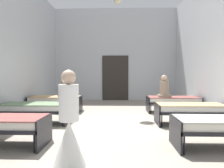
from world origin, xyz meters
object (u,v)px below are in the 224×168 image
at_px(bed_right_row_1, 191,109).
at_px(nurse_near_aisle, 69,132).
at_px(patient_seated_primary, 164,89).
at_px(bed_left_row_2, 56,100).
at_px(bed_left_row_1, 36,108).
at_px(bed_right_row_2, 173,100).
at_px(patient_seated_secondary, 65,88).

xyz_separation_m(bed_right_row_1, nurse_near_aisle, (-2.76, -2.77, 0.09)).
relative_size(nurse_near_aisle, patient_seated_primary, 1.86).
height_order(bed_left_row_2, patient_seated_primary, patient_seated_primary).
distance_m(bed_left_row_1, bed_right_row_1, 4.38).
bearing_deg(bed_right_row_2, nurse_near_aisle, -120.60).
bearing_deg(bed_left_row_1, bed_right_row_2, 23.44).
bearing_deg(bed_left_row_1, nurse_near_aisle, -59.71).
height_order(bed_right_row_1, patient_seated_primary, patient_seated_primary).
bearing_deg(bed_right_row_1, patient_seated_secondary, 154.29).
relative_size(bed_left_row_1, bed_right_row_1, 1.00).
bearing_deg(bed_left_row_2, bed_right_row_1, -23.44).
relative_size(bed_left_row_1, bed_left_row_2, 1.00).
bearing_deg(patient_seated_secondary, bed_right_row_2, -0.58).
height_order(bed_right_row_1, bed_right_row_2, same).
bearing_deg(nurse_near_aisle, bed_right_row_2, 164.64).
height_order(bed_left_row_2, nurse_near_aisle, nurse_near_aisle).
bearing_deg(nurse_near_aisle, bed_right_row_1, 150.33).
xyz_separation_m(bed_right_row_1, patient_seated_primary, (-0.35, 1.81, 0.43)).
bearing_deg(bed_right_row_1, nurse_near_aisle, -134.92).
xyz_separation_m(patient_seated_primary, patient_seated_secondary, (-3.68, 0.13, 0.00)).
bearing_deg(patient_seated_secondary, bed_left_row_1, -100.22).
xyz_separation_m(bed_left_row_1, bed_right_row_2, (4.38, 1.90, 0.00)).
distance_m(bed_right_row_1, patient_seated_secondary, 4.49).
xyz_separation_m(bed_left_row_2, patient_seated_primary, (4.03, -0.09, 0.43)).
relative_size(bed_right_row_1, nurse_near_aisle, 1.28).
relative_size(bed_left_row_1, nurse_near_aisle, 1.28).
bearing_deg(bed_left_row_1, bed_left_row_2, 90.00).
xyz_separation_m(bed_left_row_2, patient_seated_secondary, (0.35, 0.04, 0.43)).
distance_m(bed_right_row_1, patient_seated_primary, 1.90).
distance_m(bed_left_row_2, patient_seated_primary, 4.06).
height_order(bed_left_row_1, bed_left_row_2, same).
bearing_deg(patient_seated_secondary, bed_right_row_1, -25.71).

